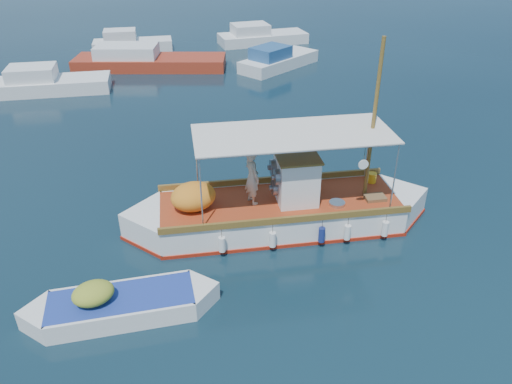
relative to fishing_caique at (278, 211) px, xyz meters
name	(u,v)px	position (x,y,z in m)	size (l,w,h in m)	color
ground	(280,222)	(0.18, 0.10, -0.59)	(160.00, 160.00, 0.00)	black
fishing_caique	(278,211)	(0.00, 0.00, 0.00)	(10.39, 5.32, 6.67)	white
dinghy	(120,306)	(-6.05, -1.87, -0.31)	(5.28, 2.45, 1.33)	white
bg_boat_nw	(48,84)	(-5.07, 19.09, -0.10)	(7.18, 4.24, 1.80)	silver
bg_boat_n	(145,61)	(1.62, 21.29, -0.10)	(10.42, 7.25, 1.80)	#9A2E19
bg_boat_ne	(277,61)	(9.76, 17.16, -0.10)	(6.60, 4.27, 1.80)	silver
bg_boat_e	(260,37)	(12.04, 23.99, -0.10)	(7.43, 3.79, 1.80)	silver
bg_boat_far_n	(130,44)	(2.03, 26.67, -0.10)	(6.28, 3.61, 1.80)	silver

